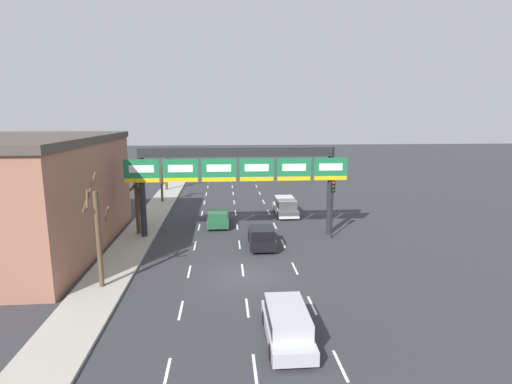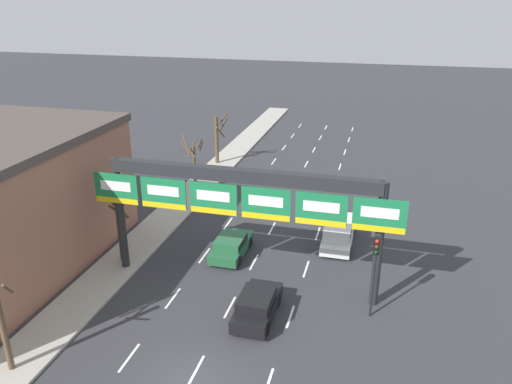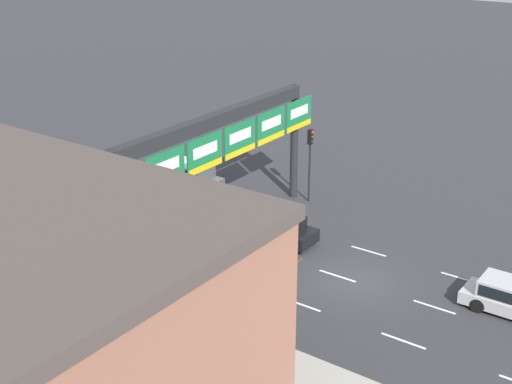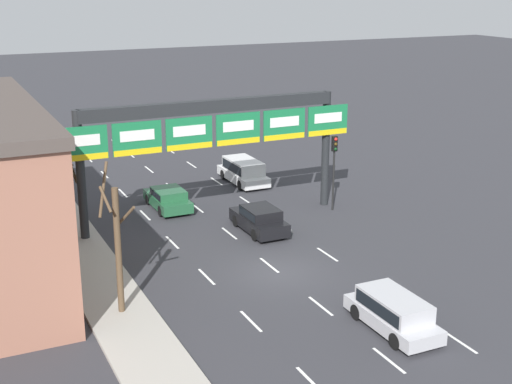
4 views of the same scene
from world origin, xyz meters
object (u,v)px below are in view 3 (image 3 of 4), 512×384
Objects in this scene: tree_bare_closest at (284,301)px; tree_bare_furthest at (96,236)px; car_black at (279,228)px; car_green at (154,222)px; sign_gantry at (219,141)px; suv_white at (186,173)px; traffic_light_near_gantry at (310,151)px.

tree_bare_closest is 10.15m from tree_bare_furthest.
tree_bare_furthest reaches higher than car_black.
tree_bare_closest reaches higher than tree_bare_furthest.
car_green is at bearing 118.59° from car_black.
sign_gantry is 2.73× the size of tree_bare_closest.
car_green is at bearing 21.50° from tree_bare_furthest.
car_black is 0.66× the size of tree_bare_closest.
tree_bare_closest is (-9.57, -6.60, 2.40)m from car_black.
tree_bare_closest is (-12.76, -15.90, 2.25)m from suv_white.
suv_white is 0.83× the size of tree_bare_furthest.
sign_gantry reaches higher than car_black.
suv_white is (4.82, 6.56, -4.66)m from sign_gantry.
tree_bare_closest is (-7.95, -9.34, -2.41)m from sign_gantry.
sign_gantry is 12.50m from tree_bare_closest.
sign_gantry is 2.95× the size of tree_bare_furthest.
tree_bare_closest reaches higher than car_green.
suv_white reaches higher than car_green.
sign_gantry is at bearing 171.15° from traffic_light_near_gantry.
tree_bare_furthest reaches higher than traffic_light_near_gantry.
tree_bare_furthest is at bearing 172.74° from traffic_light_near_gantry.
car_green is at bearing 63.54° from tree_bare_closest.
tree_bare_furthest is at bearing -158.50° from car_green.
traffic_light_near_gantry reaches higher than suv_white.
suv_white is 8.42m from traffic_light_near_gantry.
tree_bare_furthest reaches higher than suv_white.
sign_gantry is 3.78× the size of traffic_light_near_gantry.
traffic_light_near_gantry is at bearing -7.26° from tree_bare_furthest.
car_black is 11.87m from tree_bare_closest.
tree_bare_furthest is at bearing -155.76° from suv_white.
suv_white is at bearing 53.71° from sign_gantry.
tree_bare_closest is at bearing -151.71° from traffic_light_near_gantry.
car_black is 0.72× the size of tree_bare_furthest.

